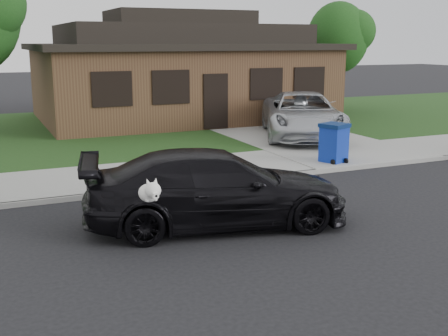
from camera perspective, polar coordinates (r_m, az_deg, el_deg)
name	(u,v)px	position (r m, az deg, el deg)	size (l,w,h in m)	color
ground	(249,232)	(10.59, 2.56, -6.52)	(120.00, 120.00, 0.00)	black
sidewalk	(166,173)	(15.04, -5.94, -0.50)	(60.00, 3.00, 0.12)	gray
curb	(185,186)	(13.66, -3.98, -1.83)	(60.00, 0.12, 0.12)	gray
lawn	(102,130)	(22.66, -12.25, 3.78)	(60.00, 13.00, 0.13)	#193814
driveway	(273,131)	(21.92, 4.99, 3.74)	(4.50, 13.00, 0.14)	gray
sedan	(216,189)	(10.76, -0.78, -2.10)	(5.38, 3.07, 1.47)	black
minivan	(302,115)	(20.28, 7.95, 5.38)	(2.62, 5.67, 1.58)	#B7BABE
recycling_bin	(334,143)	(16.20, 11.10, 2.54)	(0.86, 0.86, 1.11)	#0E2A9E
house	(180,72)	(25.43, -4.46, 9.67)	(12.60, 8.60, 4.65)	#422B1C
tree_1	(341,36)	(28.65, 11.85, 12.95)	(3.15, 3.00, 5.25)	#332114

